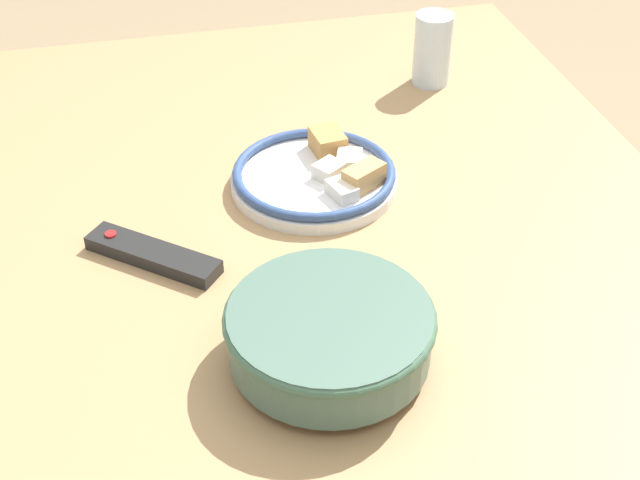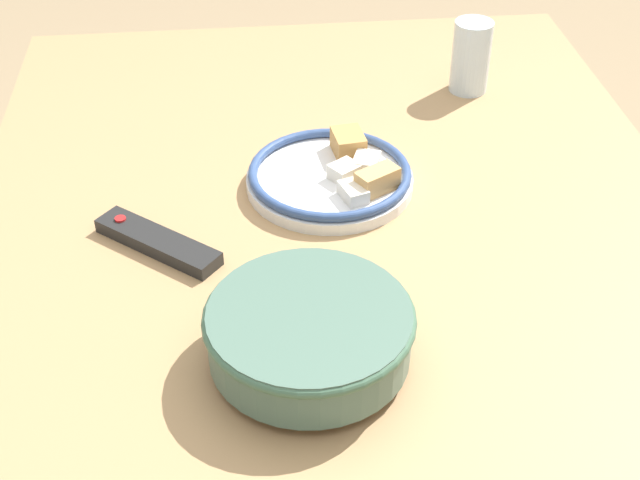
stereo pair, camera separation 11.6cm
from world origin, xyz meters
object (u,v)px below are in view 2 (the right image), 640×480
at_px(noodle_bowl, 309,333).
at_px(tv_remote, 158,242).
at_px(food_plate, 332,176).
at_px(drinking_glass, 471,57).

relative_size(noodle_bowl, tv_remote, 1.38).
bearing_deg(tv_remote, food_plate, -23.72).
relative_size(noodle_bowl, drinking_glass, 1.91).
xyz_separation_m(noodle_bowl, drinking_glass, (0.64, -0.34, 0.02)).
bearing_deg(noodle_bowl, drinking_glass, -28.20).
relative_size(food_plate, tv_remote, 1.41).
distance_m(tv_remote, drinking_glass, 0.67).
xyz_separation_m(noodle_bowl, food_plate, (0.36, -0.07, -0.03)).
bearing_deg(tv_remote, drinking_glass, -12.57).
relative_size(tv_remote, drinking_glass, 1.39).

